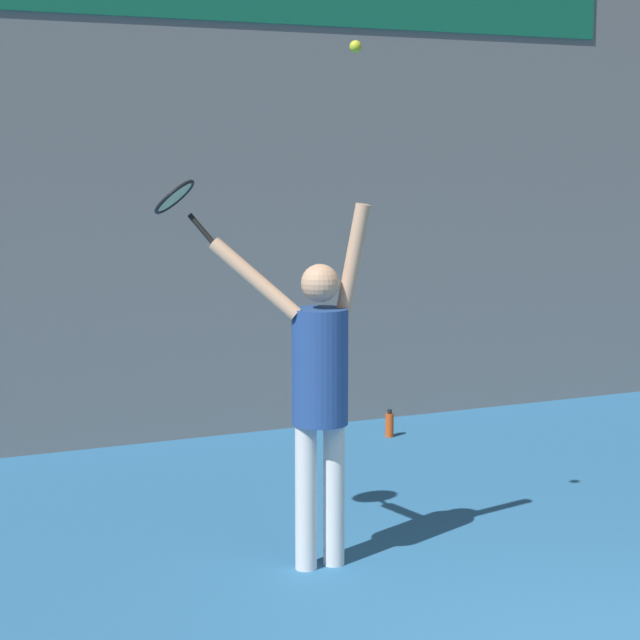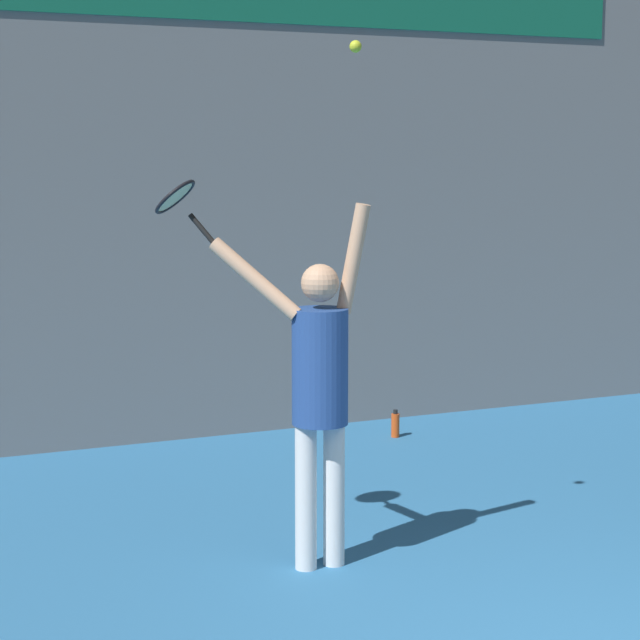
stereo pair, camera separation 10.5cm
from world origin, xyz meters
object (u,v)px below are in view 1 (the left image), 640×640
tennis_racket (177,200)px  tennis_ball (356,47)px  tennis_player (319,382)px  water_bottle (390,424)px

tennis_racket → tennis_ball: bearing=-30.8°
tennis_player → tennis_ball: (0.19, -0.09, 1.95)m
tennis_racket → tennis_player: bearing=-32.3°
water_bottle → tennis_ball: bearing=-121.6°
tennis_ball → water_bottle: (1.73, 2.81, -2.98)m
tennis_racket → tennis_ball: (0.91, -0.54, 0.88)m
water_bottle → tennis_player: bearing=-125.2°
tennis_player → tennis_ball: 1.96m
tennis_player → tennis_racket: size_ratio=5.57×
tennis_player → tennis_racket: (-0.72, 0.45, 1.07)m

